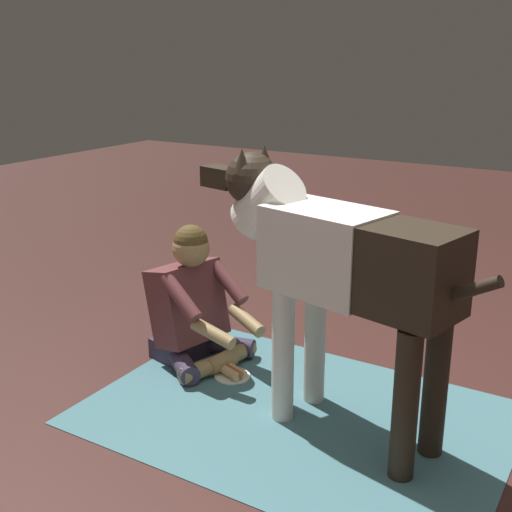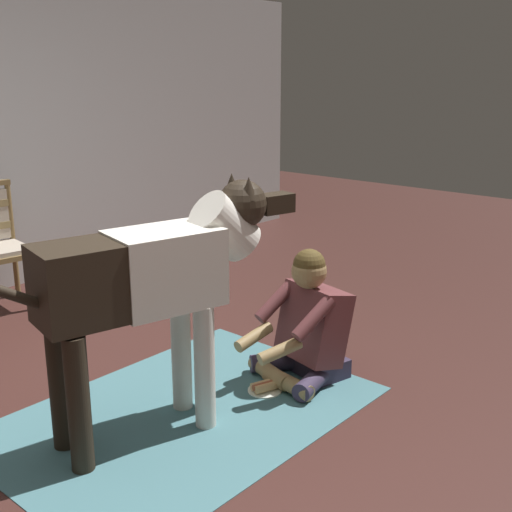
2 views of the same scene
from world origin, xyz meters
name	(u,v)px [view 2 (image 2 of 2)]	position (x,y,z in m)	size (l,w,h in m)	color
ground_plane	(155,434)	(0.00, 0.00, 0.00)	(15.44, 15.44, 0.00)	#3D201B
area_rug	(184,413)	(0.24, 0.04, 0.00)	(2.02, 1.41, 0.01)	#44727A
person_sitting_on_floor	(307,327)	(1.03, -0.20, 0.33)	(0.71, 0.57, 0.81)	#382E45
large_dog	(154,278)	(0.06, 0.02, 0.83)	(1.59, 0.54, 1.29)	silver
hot_dog_on_plate	(265,387)	(0.73, -0.13, 0.03)	(0.20, 0.20, 0.06)	white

